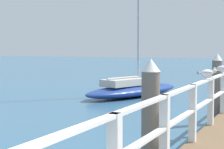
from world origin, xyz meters
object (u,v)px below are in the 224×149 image
dock_piling_near (150,124)px  dock_piling_far (217,88)px  boat_0 (133,88)px  seagull_foreground (207,73)px  seagull_background (223,68)px

dock_piling_near → dock_piling_far: 5.65m
dock_piling_near → boat_0: size_ratio=0.26×
dock_piling_far → seagull_foreground: bearing=-83.4°
seagull_foreground → boat_0: boat_0 is taller
seagull_background → boat_0: (-4.90, 6.29, -1.32)m
seagull_background → boat_0: size_ratio=0.06×
dock_piling_near → seagull_background: dock_piling_near is taller
dock_piling_near → dock_piling_far: (0.00, 5.65, 0.00)m
dock_piling_near → seagull_foreground: bearing=80.5°
dock_piling_near → seagull_background: (0.39, 4.16, 0.66)m
boat_0 → dock_piling_far: bearing=-27.9°
dock_piling_near → boat_0: boat_0 is taller
dock_piling_far → seagull_foreground: dock_piling_far is taller
seagull_background → dock_piling_near: bearing=-29.1°
boat_0 → seagull_background: bearing=-33.2°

